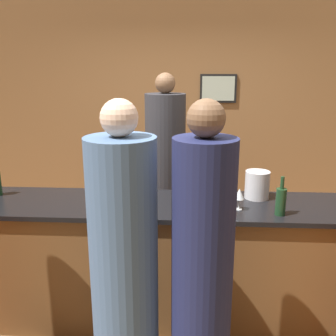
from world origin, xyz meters
The scene contains 11 objects.
ground_plane centered at (0.00, 0.00, 0.00)m, with size 14.00×14.00×0.00m, color brown.
back_wall centered at (0.00, 2.03, 1.40)m, with size 8.00×0.08×2.80m.
bar_counter centered at (0.00, 0.00, 0.50)m, with size 3.40×0.65×1.00m.
bartender centered at (-0.12, 0.89, 0.90)m, with size 0.39×0.39×1.95m.
guest_0 centered at (0.20, -0.78, 0.86)m, with size 0.35×0.35×1.85m.
guest_2 centered at (-0.25, -0.73, 0.85)m, with size 0.39×0.39×1.84m.
wine_bottle_0 centered at (0.75, -0.18, 1.10)m, with size 0.07×0.07×0.28m.
ice_bucket centered at (0.65, 0.16, 1.11)m, with size 0.19×0.19×0.22m.
wine_glass_0 centered at (0.48, -0.10, 1.12)m, with size 0.07×0.07×0.16m.
wine_glass_2 centered at (-0.38, -0.19, 1.12)m, with size 0.07×0.07×0.17m.
wine_glass_3 centered at (-0.22, -0.13, 1.13)m, with size 0.07×0.07×0.17m.
Camera 1 is at (0.11, -2.66, 1.99)m, focal length 40.00 mm.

